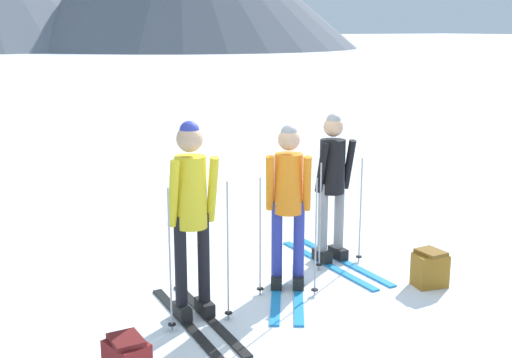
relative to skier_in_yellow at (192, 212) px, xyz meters
name	(u,v)px	position (x,y,z in m)	size (l,w,h in m)	color
ground_plane	(264,290)	(0.89, 0.26, -1.01)	(400.00, 400.00, 0.00)	white
skier_in_yellow	(192,212)	(0.00, 0.00, 0.00)	(0.61, 1.67, 1.81)	black
skier_in_orange	(288,202)	(1.11, 0.17, -0.09)	(1.12, 1.53, 1.68)	#1E84D1
skier_in_black	(332,183)	(1.97, 0.62, -0.09)	(0.61, 1.75, 1.68)	#1E84D1
backpack_on_snow_beside	(430,269)	(2.42, -0.47, -0.82)	(0.36, 0.30, 0.38)	#99661E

